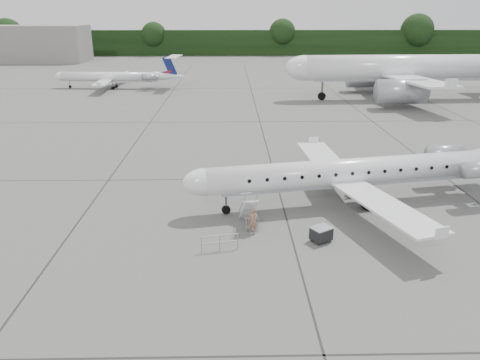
{
  "coord_description": "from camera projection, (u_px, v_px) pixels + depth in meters",
  "views": [
    {
      "loc": [
        -8.67,
        -29.78,
        13.52
      ],
      "look_at": [
        -8.02,
        1.38,
        2.3
      ],
      "focal_mm": 35.0,
      "sensor_mm": 36.0,
      "label": 1
    }
  ],
  "objects": [
    {
      "name": "ground",
      "position": [
        355.0,
        217.0,
        32.76
      ],
      "size": [
        320.0,
        320.0,
        0.0
      ],
      "primitive_type": "plane",
      "color": "#5B5B59",
      "rests_on": "ground"
    },
    {
      "name": "bg_regional_left",
      "position": [
        109.0,
        72.0,
        86.78
      ],
      "size": [
        24.16,
        18.19,
        6.04
      ],
      "primitive_type": null,
      "rotation": [
        0.0,
        0.0,
        -0.07
      ],
      "color": "silver",
      "rests_on": "ground"
    },
    {
      "name": "baggage_cart",
      "position": [
        321.0,
        234.0,
        29.08
      ],
      "size": [
        1.5,
        1.43,
        1.02
      ],
      "primitive_type": null,
      "rotation": [
        0.0,
        0.0,
        0.56
      ],
      "color": "black",
      "rests_on": "ground"
    },
    {
      "name": "treeline",
      "position": [
        256.0,
        43.0,
        153.7
      ],
      "size": [
        260.0,
        4.0,
        8.0
      ],
      "primitive_type": "cube",
      "color": "black",
      "rests_on": "ground"
    },
    {
      "name": "passenger",
      "position": [
        253.0,
        221.0,
        30.02
      ],
      "size": [
        0.72,
        0.56,
        1.76
      ],
      "primitive_type": "imported",
      "rotation": [
        0.0,
        0.0,
        -0.24
      ],
      "color": "#8A624B",
      "rests_on": "ground"
    },
    {
      "name": "main_regional_jet",
      "position": [
        350.0,
        159.0,
        33.85
      ],
      "size": [
        30.33,
        24.29,
        6.96
      ],
      "primitive_type": null,
      "rotation": [
        0.0,
        0.0,
        0.19
      ],
      "color": "silver",
      "rests_on": "ground"
    },
    {
      "name": "airstair",
      "position": [
        249.0,
        210.0,
        31.12
      ],
      "size": [
        1.26,
        2.37,
        2.18
      ],
      "primitive_type": null,
      "rotation": [
        0.0,
        0.0,
        0.19
      ],
      "color": "silver",
      "rests_on": "ground"
    },
    {
      "name": "bg_narrowbody",
      "position": [
        401.0,
        55.0,
        74.46
      ],
      "size": [
        40.59,
        29.91,
        14.21
      ],
      "primitive_type": null,
      "rotation": [
        0.0,
        0.0,
        0.04
      ],
      "color": "silver",
      "rests_on": "ground"
    },
    {
      "name": "terminal_building",
      "position": [
        15.0,
        44.0,
        133.18
      ],
      "size": [
        40.0,
        14.0,
        10.0
      ],
      "primitive_type": "cube",
      "color": "slate",
      "rests_on": "ground"
    },
    {
      "name": "safety_railing",
      "position": [
        220.0,
        243.0,
        27.95
      ],
      "size": [
        2.17,
        0.5,
        1.0
      ],
      "primitive_type": null,
      "rotation": [
        0.0,
        0.0,
        0.2
      ],
      "color": "#94969C",
      "rests_on": "ground"
    }
  ]
}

